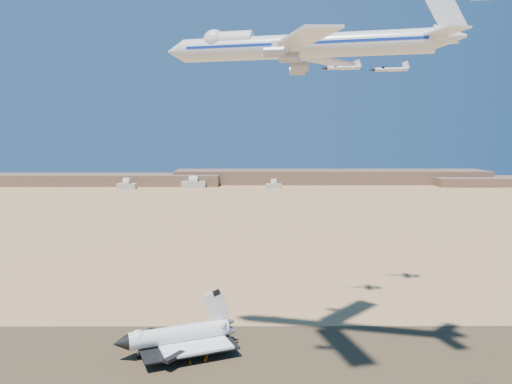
{
  "coord_description": "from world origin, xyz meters",
  "views": [
    {
      "loc": [
        16.29,
        -138.0,
        64.3
      ],
      "look_at": [
        16.76,
        8.0,
        47.87
      ],
      "focal_mm": 35.0,
      "sensor_mm": 36.0,
      "label": 1
    }
  ],
  "objects_px": {
    "shuttle": "(178,337)",
    "crew_b": "(207,357)",
    "carrier_747": "(294,46)",
    "crew_c": "(205,360)",
    "crew_a": "(190,362)",
    "chase_jet_d": "(343,68)",
    "chase_jet_e": "(390,69)"
  },
  "relations": [
    {
      "from": "shuttle",
      "to": "crew_b",
      "type": "height_order",
      "value": "shuttle"
    },
    {
      "from": "carrier_747",
      "to": "crew_c",
      "type": "bearing_deg",
      "value": -171.42
    },
    {
      "from": "carrier_747",
      "to": "crew_a",
      "type": "bearing_deg",
      "value": -168.08
    },
    {
      "from": "crew_b",
      "to": "chase_jet_d",
      "type": "bearing_deg",
      "value": -59.45
    },
    {
      "from": "crew_c",
      "to": "chase_jet_d",
      "type": "relative_size",
      "value": 0.12
    },
    {
      "from": "shuttle",
      "to": "chase_jet_e",
      "type": "height_order",
      "value": "chase_jet_e"
    },
    {
      "from": "crew_a",
      "to": "chase_jet_d",
      "type": "bearing_deg",
      "value": -52.2
    },
    {
      "from": "shuttle",
      "to": "crew_a",
      "type": "relative_size",
      "value": 23.53
    },
    {
      "from": "crew_a",
      "to": "crew_b",
      "type": "height_order",
      "value": "crew_b"
    },
    {
      "from": "carrier_747",
      "to": "crew_b",
      "type": "distance_m",
      "value": 89.88
    },
    {
      "from": "shuttle",
      "to": "crew_c",
      "type": "distance_m",
      "value": 12.08
    },
    {
      "from": "shuttle",
      "to": "chase_jet_e",
      "type": "relative_size",
      "value": 2.41
    },
    {
      "from": "carrier_747",
      "to": "crew_a",
      "type": "relative_size",
      "value": 49.47
    },
    {
      "from": "crew_a",
      "to": "shuttle",
      "type": "bearing_deg",
      "value": 24.8
    },
    {
      "from": "crew_b",
      "to": "chase_jet_d",
      "type": "xyz_separation_m",
      "value": [
        44.26,
        39.07,
        86.86
      ]
    },
    {
      "from": "carrier_747",
      "to": "crew_c",
      "type": "distance_m",
      "value": 89.98
    },
    {
      "from": "chase_jet_d",
      "to": "chase_jet_e",
      "type": "height_order",
      "value": "chase_jet_e"
    },
    {
      "from": "crew_a",
      "to": "chase_jet_e",
      "type": "relative_size",
      "value": 0.1
    },
    {
      "from": "carrier_747",
      "to": "shuttle",
      "type": "bearing_deg",
      "value": 177.45
    },
    {
      "from": "shuttle",
      "to": "crew_a",
      "type": "bearing_deg",
      "value": -84.59
    },
    {
      "from": "chase_jet_d",
      "to": "crew_a",
      "type": "bearing_deg",
      "value": -133.09
    },
    {
      "from": "crew_b",
      "to": "carrier_747",
      "type": "bearing_deg",
      "value": -110.35
    },
    {
      "from": "crew_b",
      "to": "crew_c",
      "type": "relative_size",
      "value": 1.05
    },
    {
      "from": "crew_c",
      "to": "chase_jet_e",
      "type": "distance_m",
      "value": 125.08
    },
    {
      "from": "crew_b",
      "to": "crew_c",
      "type": "bearing_deg",
      "value": 154.67
    },
    {
      "from": "crew_a",
      "to": "crew_c",
      "type": "height_order",
      "value": "crew_c"
    },
    {
      "from": "crew_b",
      "to": "chase_jet_d",
      "type": "height_order",
      "value": "chase_jet_d"
    },
    {
      "from": "crew_c",
      "to": "shuttle",
      "type": "bearing_deg",
      "value": 11.45
    },
    {
      "from": "crew_a",
      "to": "crew_b",
      "type": "bearing_deg",
      "value": -59.03
    },
    {
      "from": "carrier_747",
      "to": "chase_jet_e",
      "type": "distance_m",
      "value": 73.68
    },
    {
      "from": "shuttle",
      "to": "carrier_747",
      "type": "xyz_separation_m",
      "value": [
        33.0,
        -9.72,
        82.69
      ]
    },
    {
      "from": "chase_jet_d",
      "to": "chase_jet_e",
      "type": "xyz_separation_m",
      "value": [
        21.34,
        17.66,
        1.78
      ]
    }
  ]
}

